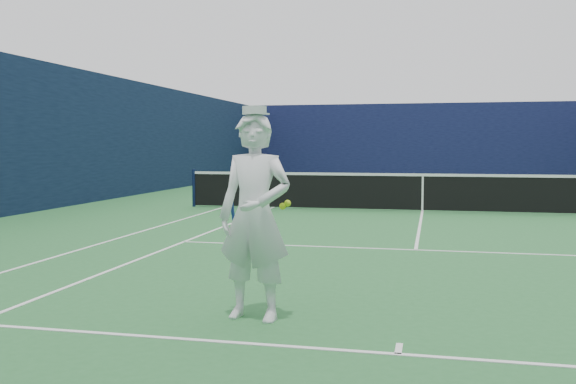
# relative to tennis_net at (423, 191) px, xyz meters

# --- Properties ---
(ground) EXTENTS (80.00, 80.00, 0.00)m
(ground) POSITION_rel_tennis_net_xyz_m (0.00, 0.00, -0.55)
(ground) COLOR #286932
(ground) RESTS_ON ground
(court_markings) EXTENTS (11.03, 23.83, 0.01)m
(court_markings) POSITION_rel_tennis_net_xyz_m (0.00, 0.00, -0.55)
(court_markings) COLOR white
(court_markings) RESTS_ON ground
(windscreen_fence) EXTENTS (20.12, 36.12, 4.00)m
(windscreen_fence) POSITION_rel_tennis_net_xyz_m (0.00, 0.00, 1.45)
(windscreen_fence) COLOR #0F1339
(windscreen_fence) RESTS_ON ground
(tennis_net) EXTENTS (12.88, 0.09, 1.07)m
(tennis_net) POSITION_rel_tennis_net_xyz_m (0.00, 0.00, 0.00)
(tennis_net) COLOR #141E4C
(tennis_net) RESTS_ON ground
(tennis_player) EXTENTS (0.81, 0.59, 2.13)m
(tennis_player) POSITION_rel_tennis_net_xyz_m (-1.47, -11.07, 0.49)
(tennis_player) COLOR white
(tennis_player) RESTS_ON ground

